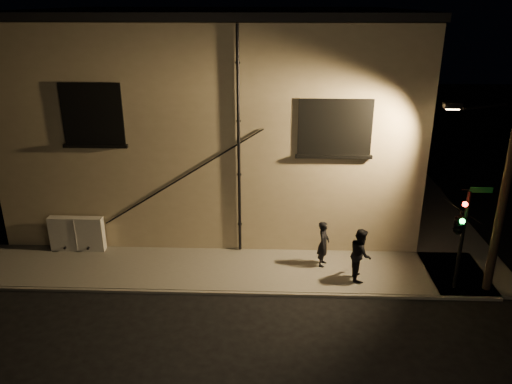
{
  "coord_description": "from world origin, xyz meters",
  "views": [
    {
      "loc": [
        -0.53,
        -14.28,
        9.2
      ],
      "look_at": [
        -1.14,
        1.8,
        2.97
      ],
      "focal_mm": 35.0,
      "sensor_mm": 36.0,
      "label": 1
    }
  ],
  "objects_px": {
    "pedestrian_a": "(323,244)",
    "pedestrian_b": "(361,254)",
    "utility_cabinet": "(77,234)",
    "traffic_signal": "(460,223)",
    "streetlamp_pole": "(500,192)"
  },
  "relations": [
    {
      "from": "utility_cabinet",
      "to": "traffic_signal",
      "type": "relative_size",
      "value": 0.57
    },
    {
      "from": "pedestrian_b",
      "to": "streetlamp_pole",
      "type": "height_order",
      "value": "streetlamp_pole"
    },
    {
      "from": "traffic_signal",
      "to": "utility_cabinet",
      "type": "bearing_deg",
      "value": 170.28
    },
    {
      "from": "pedestrian_a",
      "to": "traffic_signal",
      "type": "distance_m",
      "value": 4.65
    },
    {
      "from": "pedestrian_a",
      "to": "traffic_signal",
      "type": "bearing_deg",
      "value": -92.44
    },
    {
      "from": "pedestrian_b",
      "to": "streetlamp_pole",
      "type": "relative_size",
      "value": 0.28
    },
    {
      "from": "pedestrian_b",
      "to": "traffic_signal",
      "type": "bearing_deg",
      "value": -99.04
    },
    {
      "from": "utility_cabinet",
      "to": "traffic_signal",
      "type": "xyz_separation_m",
      "value": [
        13.46,
        -2.3,
        1.76
      ]
    },
    {
      "from": "pedestrian_a",
      "to": "streetlamp_pole",
      "type": "relative_size",
      "value": 0.26
    },
    {
      "from": "pedestrian_b",
      "to": "pedestrian_a",
      "type": "bearing_deg",
      "value": 56.33
    },
    {
      "from": "streetlamp_pole",
      "to": "pedestrian_b",
      "type": "bearing_deg",
      "value": 173.71
    },
    {
      "from": "utility_cabinet",
      "to": "traffic_signal",
      "type": "height_order",
      "value": "traffic_signal"
    },
    {
      "from": "pedestrian_b",
      "to": "streetlamp_pole",
      "type": "xyz_separation_m",
      "value": [
        4.07,
        -0.45,
        2.51
      ]
    },
    {
      "from": "pedestrian_a",
      "to": "pedestrian_b",
      "type": "distance_m",
      "value": 1.48
    },
    {
      "from": "traffic_signal",
      "to": "streetlamp_pole",
      "type": "distance_m",
      "value": 1.53
    }
  ]
}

